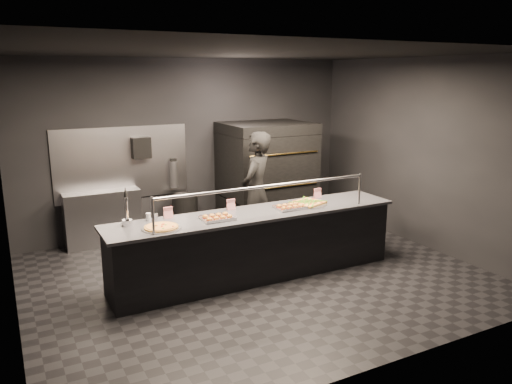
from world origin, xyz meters
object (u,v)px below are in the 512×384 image
(slider_tray_b, at_px, (290,207))
(worker, at_px, (256,192))
(service_counter, at_px, (256,244))
(prep_shelf, at_px, (103,218))
(towel_dispenser, at_px, (141,148))
(round_pizza, at_px, (161,227))
(square_pizza, at_px, (308,203))
(fire_extinguisher, at_px, (174,174))
(trash_bin, at_px, (185,215))
(slider_tray_a, at_px, (217,218))
(beer_tap, at_px, (127,214))
(pizza_oven, at_px, (266,176))

(slider_tray_b, distance_m, worker, 1.01)
(service_counter, height_order, prep_shelf, service_counter)
(service_counter, height_order, towel_dispenser, towel_dispenser)
(round_pizza, height_order, square_pizza, square_pizza)
(service_counter, relative_size, round_pizza, 8.66)
(service_counter, relative_size, prep_shelf, 3.42)
(prep_shelf, relative_size, towel_dispenser, 3.43)
(fire_extinguisher, distance_m, square_pizza, 2.66)
(prep_shelf, distance_m, trash_bin, 1.35)
(prep_shelf, xyz_separation_m, worker, (2.10, -1.36, 0.49))
(square_pizza, bearing_deg, fire_extinguisher, 116.88)
(slider_tray_a, distance_m, slider_tray_b, 1.10)
(beer_tap, distance_m, trash_bin, 2.50)
(fire_extinguisher, distance_m, slider_tray_b, 2.59)
(fire_extinguisher, xyz_separation_m, slider_tray_b, (0.85, -2.45, -0.12))
(slider_tray_b, bearing_deg, round_pizza, -178.00)
(pizza_oven, xyz_separation_m, slider_tray_a, (-1.80, -1.97, -0.02))
(towel_dispenser, distance_m, trash_bin, 1.37)
(round_pizza, distance_m, worker, 2.14)
(fire_extinguisher, distance_m, beer_tap, 2.58)
(trash_bin, bearing_deg, prep_shelf, 172.15)
(slider_tray_a, height_order, worker, worker)
(prep_shelf, height_order, slider_tray_a, slider_tray_a)
(round_pizza, relative_size, square_pizza, 0.88)
(beer_tap, bearing_deg, fire_extinguisher, 58.72)
(service_counter, bearing_deg, towel_dispenser, 110.63)
(slider_tray_b, xyz_separation_m, trash_bin, (-0.76, 2.18, -0.58))
(prep_shelf, height_order, trash_bin, prep_shelf)
(fire_extinguisher, bearing_deg, prep_shelf, -176.34)
(service_counter, height_order, beer_tap, beer_tap)
(beer_tap, height_order, round_pizza, beer_tap)
(slider_tray_a, bearing_deg, towel_dispenser, 96.95)
(pizza_oven, bearing_deg, round_pizza, -141.77)
(pizza_oven, distance_m, slider_tray_a, 2.67)
(slider_tray_a, relative_size, slider_tray_b, 1.02)
(beer_tap, height_order, trash_bin, beer_tap)
(trash_bin, height_order, worker, worker)
(fire_extinguisher, relative_size, beer_tap, 1.03)
(towel_dispenser, height_order, slider_tray_a, towel_dispenser)
(square_pizza, bearing_deg, trash_bin, 117.88)
(pizza_oven, xyz_separation_m, trash_bin, (-1.46, 0.24, -0.60))
(prep_shelf, height_order, round_pizza, round_pizza)
(beer_tap, height_order, slider_tray_a, beer_tap)
(beer_tap, relative_size, worker, 0.26)
(trash_bin, bearing_deg, round_pizza, -115.90)
(round_pizza, distance_m, slider_tray_a, 0.76)
(prep_shelf, bearing_deg, slider_tray_b, -48.44)
(prep_shelf, height_order, towel_dispenser, towel_dispenser)
(service_counter, distance_m, pizza_oven, 2.30)
(towel_dispenser, bearing_deg, worker, -45.66)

